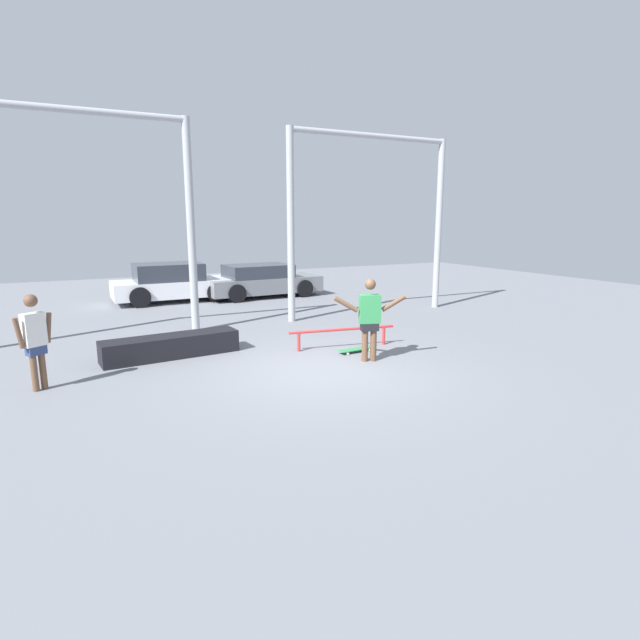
# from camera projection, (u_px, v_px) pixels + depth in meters

# --- Properties ---
(ground_plane) EXTENTS (36.00, 36.00, 0.00)m
(ground_plane) POSITION_uv_depth(u_px,v_px,m) (323.00, 370.00, 9.48)
(ground_plane) COLOR slate
(skateboarder) EXTENTS (1.42, 0.55, 1.67)m
(skateboarder) POSITION_uv_depth(u_px,v_px,m) (370.00, 316.00, 9.93)
(skateboarder) COLOR brown
(skateboarder) RESTS_ON ground_plane
(skateboard) EXTENTS (0.85, 0.29, 0.08)m
(skateboard) POSITION_uv_depth(u_px,v_px,m) (356.00, 349.00, 10.76)
(skateboard) COLOR #338C4C
(skateboard) RESTS_ON ground_plane
(grind_box) EXTENTS (2.82, 0.89, 0.46)m
(grind_box) POSITION_uv_depth(u_px,v_px,m) (171.00, 346.00, 10.36)
(grind_box) COLOR black
(grind_box) RESTS_ON ground_plane
(grind_rail) EXTENTS (2.43, 0.45, 0.45)m
(grind_rail) POSITION_uv_depth(u_px,v_px,m) (342.00, 332.00, 11.07)
(grind_rail) COLOR red
(grind_rail) RESTS_ON ground_plane
(canopy_support_left) EXTENTS (5.30, 0.20, 5.22)m
(canopy_support_left) POSITION_uv_depth(u_px,v_px,m) (74.00, 201.00, 11.11)
(canopy_support_left) COLOR #A5A8AD
(canopy_support_left) RESTS_ON ground_plane
(canopy_support_right) EXTENTS (5.30, 0.20, 5.22)m
(canopy_support_right) POSITION_uv_depth(u_px,v_px,m) (371.00, 205.00, 14.55)
(canopy_support_right) COLOR #A5A8AD
(canopy_support_right) RESTS_ON ground_plane
(parked_car_white) EXTENTS (4.07, 1.97, 1.33)m
(parked_car_white) POSITION_uv_depth(u_px,v_px,m) (172.00, 283.00, 17.35)
(parked_car_white) COLOR white
(parked_car_white) RESTS_ON ground_plane
(parked_car_grey) EXTENTS (4.28, 2.03, 1.19)m
(parked_car_grey) POSITION_uv_depth(u_px,v_px,m) (261.00, 281.00, 18.37)
(parked_car_grey) COLOR slate
(parked_car_grey) RESTS_ON ground_plane
(bystander) EXTENTS (0.58, 0.41, 1.63)m
(bystander) POSITION_uv_depth(u_px,v_px,m) (35.00, 337.00, 8.21)
(bystander) COLOR brown
(bystander) RESTS_ON ground_plane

